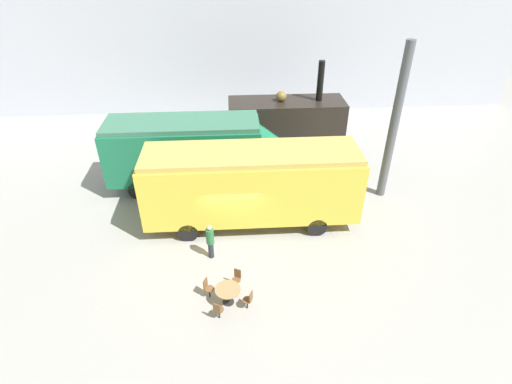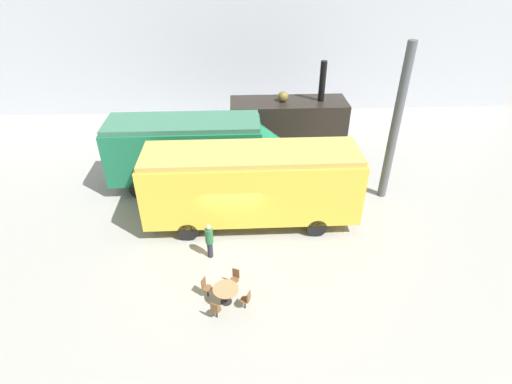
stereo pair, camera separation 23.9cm
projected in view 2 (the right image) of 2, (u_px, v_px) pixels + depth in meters
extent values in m
plane|color=gray|center=(233.00, 233.00, 18.82)|extent=(80.00, 80.00, 0.00)
cube|color=#B2B7C1|center=(231.00, 53.00, 29.11)|extent=(44.00, 0.15, 9.00)
cube|color=black|center=(288.00, 122.00, 24.69)|extent=(7.04, 2.42, 2.64)
cylinder|color=black|center=(322.00, 81.00, 23.40)|extent=(0.38, 0.38, 2.36)
sphere|color=brown|center=(283.00, 96.00, 23.79)|extent=(0.64, 0.64, 0.64)
cylinder|color=black|center=(323.00, 151.00, 24.63)|extent=(1.12, 0.12, 1.12)
cylinder|color=black|center=(316.00, 135.00, 26.55)|extent=(1.12, 0.12, 1.12)
cylinder|color=black|center=(255.00, 152.00, 24.45)|extent=(1.12, 0.12, 1.12)
cylinder|color=black|center=(253.00, 136.00, 26.37)|extent=(1.12, 0.12, 1.12)
cube|color=#196B47|center=(185.00, 150.00, 21.27)|extent=(8.03, 2.77, 2.88)
cone|color=#196B47|center=(277.00, 148.00, 21.48)|extent=(1.81, 2.63, 2.63)
cube|color=#366B54|center=(182.00, 123.00, 20.42)|extent=(7.87, 2.55, 0.24)
cylinder|color=black|center=(231.00, 187.00, 21.14)|extent=(1.09, 0.12, 1.09)
cylinder|color=black|center=(231.00, 163.00, 23.36)|extent=(1.09, 0.12, 1.09)
cylinder|color=black|center=(140.00, 190.00, 20.94)|extent=(1.09, 0.12, 1.09)
cylinder|color=black|center=(149.00, 165.00, 23.16)|extent=(1.09, 0.12, 1.09)
cube|color=gold|center=(251.00, 184.00, 18.48)|extent=(9.87, 2.81, 2.97)
cube|color=tan|center=(251.00, 154.00, 17.60)|extent=(9.67, 2.58, 0.24)
cylinder|color=black|center=(317.00, 228.00, 18.37)|extent=(0.93, 0.12, 0.93)
cylinder|color=black|center=(308.00, 196.00, 20.62)|extent=(0.93, 0.12, 0.93)
cylinder|color=black|center=(188.00, 232.00, 18.12)|extent=(0.93, 0.12, 0.93)
cylinder|color=black|center=(193.00, 199.00, 20.37)|extent=(0.93, 0.12, 0.93)
cylinder|color=black|center=(226.00, 301.00, 15.30)|extent=(0.44, 0.44, 0.02)
cylinder|color=black|center=(226.00, 295.00, 15.12)|extent=(0.08, 0.08, 0.65)
cylinder|color=#9E754C|center=(226.00, 289.00, 14.93)|extent=(0.97, 0.97, 0.03)
cylinder|color=black|center=(208.00, 292.00, 15.44)|extent=(0.06, 0.06, 0.42)
cylinder|color=brown|center=(207.00, 288.00, 15.31)|extent=(0.36, 0.36, 0.03)
cube|color=brown|center=(203.00, 283.00, 15.24)|extent=(0.16, 0.28, 0.42)
cylinder|color=black|center=(217.00, 313.00, 14.58)|extent=(0.06, 0.06, 0.42)
cylinder|color=brown|center=(216.00, 309.00, 14.46)|extent=(0.36, 0.36, 0.03)
cube|color=brown|center=(214.00, 308.00, 14.22)|extent=(0.28, 0.16, 0.42)
cylinder|color=black|center=(245.00, 304.00, 14.95)|extent=(0.06, 0.06, 0.42)
cylinder|color=brown|center=(245.00, 300.00, 14.82)|extent=(0.36, 0.36, 0.03)
cube|color=brown|center=(249.00, 297.00, 14.65)|extent=(0.16, 0.28, 0.42)
cylinder|color=black|center=(235.00, 284.00, 15.80)|extent=(0.06, 0.06, 0.42)
cylinder|color=brown|center=(234.00, 280.00, 15.68)|extent=(0.36, 0.36, 0.03)
cube|color=brown|center=(236.00, 273.00, 15.67)|extent=(0.28, 0.16, 0.42)
cylinder|color=#262633|center=(210.00, 249.00, 17.24)|extent=(0.24, 0.24, 0.79)
cylinder|color=#266638|center=(209.00, 236.00, 16.83)|extent=(0.34, 0.34, 0.70)
sphere|color=tan|center=(208.00, 227.00, 16.58)|extent=(0.23, 0.23, 0.23)
cylinder|color=#4C5156|center=(395.00, 126.00, 19.34)|extent=(0.44, 0.44, 8.00)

